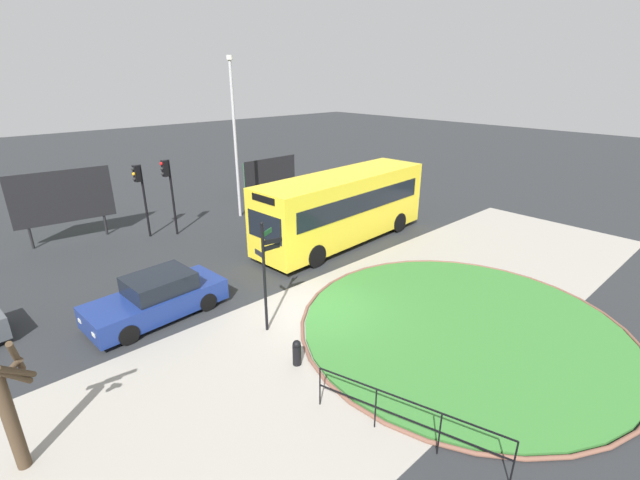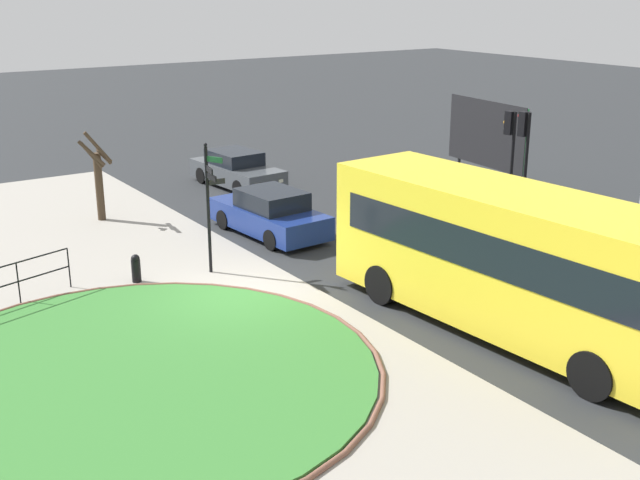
# 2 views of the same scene
# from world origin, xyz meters

# --- Properties ---
(ground) EXTENTS (120.00, 120.00, 0.00)m
(ground) POSITION_xyz_m (0.00, 0.00, 0.00)
(ground) COLOR #282B2D
(sidewalk_paving) EXTENTS (32.00, 7.94, 0.02)m
(sidewalk_paving) POSITION_xyz_m (0.00, -2.03, 0.01)
(sidewalk_paving) COLOR #9E998E
(sidewalk_paving) RESTS_ON ground
(grass_island) EXTENTS (10.07, 10.07, 0.10)m
(grass_island) POSITION_xyz_m (2.71, -3.91, 0.05)
(grass_island) COLOR #387A33
(grass_island) RESTS_ON ground
(grass_kerb_ring) EXTENTS (10.38, 10.38, 0.11)m
(grass_kerb_ring) POSITION_xyz_m (2.71, -3.91, 0.06)
(grass_kerb_ring) COLOR brown
(grass_kerb_ring) RESTS_ON ground
(signpost_directional) EXTENTS (0.66, 0.65, 3.64)m
(signpost_directional) POSITION_xyz_m (-1.92, 0.21, 2.13)
(signpost_directional) COLOR black
(signpost_directional) RESTS_ON ground
(bollard_foreground) EXTENTS (0.25, 0.25, 0.79)m
(bollard_foreground) POSITION_xyz_m (-2.40, -1.80, 0.41)
(bollard_foreground) COLOR black
(bollard_foreground) RESTS_ON ground
(bus_yellow) EXTENTS (9.65, 3.10, 3.30)m
(bus_yellow) POSITION_xyz_m (5.36, 4.11, 1.77)
(bus_yellow) COLOR yellow
(bus_yellow) RESTS_ON ground
(car_near_lane) EXTENTS (4.55, 2.14, 1.47)m
(car_near_lane) POSITION_xyz_m (-4.15, 3.35, 0.68)
(car_near_lane) COLOR navy
(car_near_lane) RESTS_ON ground
(car_far_lane) EXTENTS (4.53, 2.11, 1.40)m
(car_far_lane) POSITION_xyz_m (-10.38, 5.49, 0.66)
(car_far_lane) COLOR #474C51
(car_far_lane) RESTS_ON ground
(traffic_light_near) EXTENTS (0.49, 0.28, 3.80)m
(traffic_light_near) POSITION_xyz_m (-0.29, 10.51, 2.79)
(traffic_light_near) COLOR black
(traffic_light_near) RESTS_ON ground
(traffic_light_far) EXTENTS (0.49, 0.30, 3.63)m
(traffic_light_far) POSITION_xyz_m (-1.44, 11.11, 2.66)
(traffic_light_far) COLOR black
(traffic_light_far) RESTS_ON ground
(billboard_left) EXTENTS (4.35, 0.59, 3.50)m
(billboard_left) POSITION_xyz_m (-4.41, 13.03, 2.21)
(billboard_left) COLOR black
(billboard_left) RESTS_ON ground
(street_tree_bare) EXTENTS (0.78, 1.13, 3.12)m
(street_tree_bare) POSITION_xyz_m (-8.64, -0.60, 1.49)
(street_tree_bare) COLOR #423323
(street_tree_bare) RESTS_ON ground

